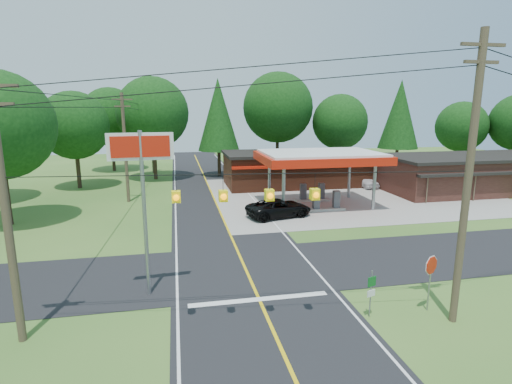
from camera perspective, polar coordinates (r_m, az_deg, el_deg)
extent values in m
plane|color=#326021|center=(22.25, -1.49, -11.00)|extent=(120.00, 120.00, 0.00)
cube|color=black|center=(22.25, -1.49, -10.97)|extent=(8.00, 120.00, 0.02)
cube|color=black|center=(22.24, -1.49, -10.96)|extent=(70.00, 7.00, 0.02)
cube|color=yellow|center=(22.24, -1.49, -10.94)|extent=(0.15, 110.00, 0.00)
cylinder|color=gray|center=(32.51, 3.96, 0.27)|extent=(0.28, 0.28, 4.20)
cylinder|color=gray|center=(37.27, 1.92, 1.79)|extent=(0.28, 0.28, 4.20)
cylinder|color=gray|center=(35.46, 16.53, 0.78)|extent=(0.28, 0.28, 4.20)
cylinder|color=gray|center=(39.86, 13.19, 2.15)|extent=(0.28, 0.28, 4.20)
cube|color=red|center=(35.73, 9.16, 4.86)|extent=(10.60, 7.40, 0.70)
cube|color=white|center=(35.68, 9.18, 5.49)|extent=(10.00, 7.00, 0.25)
cube|color=#9E9B93|center=(34.85, 9.97, -2.42)|extent=(3.20, 0.90, 0.22)
cube|color=#3F3F44|center=(34.34, 8.62, -1.17)|extent=(0.55, 0.45, 1.50)
cube|color=#3F3F44|center=(34.99, 11.39, -1.03)|extent=(0.55, 0.45, 1.50)
cube|color=#9E9B93|center=(38.12, 8.01, -1.11)|extent=(3.20, 0.90, 0.22)
cube|color=#3F3F44|center=(37.66, 6.75, 0.04)|extent=(0.55, 0.45, 1.50)
cube|color=#3F3F44|center=(38.26, 9.32, 0.15)|extent=(0.55, 0.45, 1.50)
cube|color=#592A19|center=(45.78, 5.85, 3.20)|extent=(16.00, 7.00, 3.50)
cube|color=black|center=(45.53, 5.90, 5.56)|extent=(16.40, 7.40, 0.30)
cube|color=red|center=(42.25, 7.33, 3.74)|extent=(16.00, 0.50, 0.25)
cube|color=#381C17|center=(48.48, 29.28, 2.22)|extent=(20.00, 8.00, 3.50)
cube|color=black|center=(48.24, 29.51, 4.44)|extent=(20.40, 8.40, 0.30)
cylinder|color=#473828|center=(17.42, 27.97, 0.87)|extent=(0.30, 0.30, 11.50)
cube|color=#473828|center=(17.32, 29.71, 17.83)|extent=(1.80, 0.12, 0.12)
cube|color=#473828|center=(17.25, 29.50, 15.87)|extent=(1.40, 0.12, 0.12)
cylinder|color=#473828|center=(16.73, -32.12, -2.61)|extent=(0.30, 0.30, 10.00)
cylinder|color=#473828|center=(38.62, -18.18, 5.91)|extent=(0.30, 0.30, 10.00)
cube|color=#473828|center=(38.45, -18.61, 12.44)|extent=(1.80, 0.12, 0.12)
cube|color=#473828|center=(38.45, -18.55, 11.54)|extent=(1.40, 0.12, 0.12)
cylinder|color=#473828|center=(55.40, -14.65, 7.52)|extent=(0.30, 0.30, 9.50)
cube|color=yellow|center=(14.83, -11.34, -0.66)|extent=(0.32, 0.32, 0.42)
cube|color=yellow|center=(14.73, -4.71, -0.55)|extent=(0.32, 0.32, 0.42)
cube|color=yellow|center=(14.82, 1.92, -0.43)|extent=(0.32, 0.32, 0.42)
cube|color=yellow|center=(15.12, 8.38, -0.31)|extent=(0.32, 0.32, 0.42)
cylinder|color=#332316|center=(47.83, -24.03, 2.88)|extent=(0.44, 0.44, 3.96)
sphere|color=black|center=(47.40, -24.53, 8.66)|extent=(7.26, 7.26, 7.26)
cylinder|color=#332316|center=(50.64, -14.23, 4.41)|extent=(0.44, 0.44, 4.68)
sphere|color=black|center=(50.25, -14.57, 10.89)|extent=(8.58, 8.58, 8.58)
cylinder|color=#332316|center=(51.89, -5.29, 4.70)|extent=(0.44, 0.44, 4.32)
cone|color=black|center=(51.49, -5.41, 10.94)|extent=(5.28, 5.28, 9.00)
cylinder|color=#332316|center=(54.25, 3.05, 5.44)|extent=(0.44, 0.44, 5.04)
sphere|color=black|center=(53.90, 3.12, 11.95)|extent=(9.24, 9.24, 9.24)
cylinder|color=#332316|center=(55.01, 11.69, 4.73)|extent=(0.44, 0.44, 3.96)
sphere|color=black|center=(54.63, 11.91, 9.77)|extent=(7.26, 7.26, 7.26)
cylinder|color=#332316|center=(57.73, 19.45, 4.81)|extent=(0.44, 0.44, 4.32)
cone|color=black|center=(57.36, 19.84, 10.40)|extent=(5.28, 5.28, 9.00)
cylinder|color=#332316|center=(60.67, 26.91, 4.17)|extent=(0.44, 0.44, 3.60)
sphere|color=black|center=(60.33, 27.31, 8.30)|extent=(6.60, 6.60, 6.60)
cylinder|color=#332316|center=(35.13, -32.04, -0.57)|extent=(0.44, 0.44, 4.32)
cylinder|color=#332316|center=(59.16, -19.71, 4.95)|extent=(0.44, 0.44, 4.32)
sphere|color=black|center=(58.81, -20.08, 10.05)|extent=(7.92, 7.92, 7.92)
imported|color=black|center=(32.22, 3.30, -2.32)|extent=(6.36, 6.36, 1.47)
imported|color=white|center=(45.96, 15.25, 1.52)|extent=(4.44, 4.44, 1.36)
cylinder|color=gray|center=(18.87, -15.62, -3.30)|extent=(0.18, 0.18, 7.71)
cube|color=white|center=(18.32, -16.17, 6.26)|extent=(2.86, 0.27, 1.21)
cube|color=red|center=(18.27, -16.18, 6.24)|extent=(2.52, 0.23, 0.93)
cylinder|color=gray|center=(19.17, 23.52, -12.05)|extent=(0.07, 0.07, 2.40)
cylinder|color=gray|center=(17.89, 16.06, -13.80)|extent=(0.06, 0.06, 2.09)
cube|color=#0C591E|center=(17.62, 16.23, -12.19)|extent=(0.42, 0.16, 0.43)
cube|color=white|center=(17.84, 16.13, -13.73)|extent=(0.42, 0.16, 0.29)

